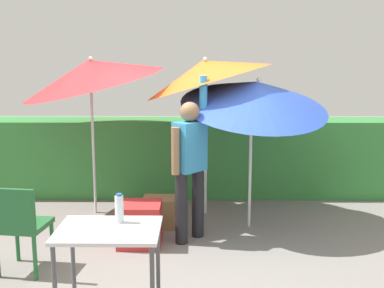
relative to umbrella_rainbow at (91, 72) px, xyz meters
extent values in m
plane|color=gray|center=(1.31, -1.07, -1.89)|extent=(24.00, 24.00, 0.00)
cube|color=#38843D|center=(1.31, 0.95, -1.31)|extent=(8.00, 0.70, 1.16)
cylinder|color=silver|center=(-0.01, 0.04, -1.02)|extent=(0.04, 0.04, 1.74)
cone|color=red|center=(0.00, 0.00, 0.00)|extent=(1.90, 1.87, 0.87)
sphere|color=silver|center=(0.01, -0.04, 0.18)|extent=(0.05, 0.05, 0.05)
cylinder|color=silver|center=(2.02, -0.49, -1.14)|extent=(0.04, 0.04, 1.50)
cone|color=blue|center=(2.06, -0.48, -0.24)|extent=(1.81, 1.79, 0.86)
sphere|color=silver|center=(2.10, -0.47, -0.07)|extent=(0.05, 0.05, 0.05)
cylinder|color=silver|center=(1.48, 0.03, -1.01)|extent=(0.04, 0.04, 1.76)
cone|color=#EA5919|center=(1.48, -0.01, 0.01)|extent=(1.70, 1.68, 0.83)
sphere|color=silver|center=(1.47, -0.05, 0.17)|extent=(0.05, 0.05, 0.05)
cylinder|color=black|center=(1.38, -0.82, -1.48)|extent=(0.14, 0.14, 0.82)
cylinder|color=black|center=(1.19, -1.03, -1.48)|extent=(0.14, 0.14, 0.82)
cube|color=#338EC6|center=(1.28, -0.92, -0.79)|extent=(0.40, 0.42, 0.56)
sphere|color=#8C6647|center=(1.28, -0.92, -0.40)|extent=(0.22, 0.22, 0.22)
cylinder|color=#338EC6|center=(1.44, -0.75, -0.29)|extent=(0.13, 0.13, 0.56)
cylinder|color=#8C6647|center=(1.13, -1.09, -0.81)|extent=(0.13, 0.13, 0.52)
cylinder|color=#236633|center=(-0.11, -1.57, -1.67)|extent=(0.04, 0.04, 0.44)
cylinder|color=#236633|center=(-0.49, -1.52, -1.67)|extent=(0.04, 0.04, 0.44)
cylinder|color=#236633|center=(-0.16, -1.94, -1.67)|extent=(0.04, 0.04, 0.44)
cube|color=#236633|center=(-0.33, -1.73, -1.43)|extent=(0.49, 0.49, 0.05)
cube|color=#236633|center=(-0.35, -1.93, -1.20)|extent=(0.44, 0.10, 0.40)
cube|color=red|center=(0.72, -1.08, -1.65)|extent=(0.48, 0.43, 0.48)
cube|color=#9E7A4C|center=(0.90, -0.50, -1.71)|extent=(0.39, 0.34, 0.37)
cylinder|color=#4C4C51|center=(1.03, -2.36, -1.52)|extent=(0.04, 0.04, 0.74)
cylinder|color=#4C4C51|center=(0.31, -2.36, -1.52)|extent=(0.04, 0.04, 0.74)
cube|color=silver|center=(0.67, -2.62, -1.14)|extent=(0.80, 0.60, 0.03)
cylinder|color=silver|center=(0.74, -2.48, -1.01)|extent=(0.07, 0.07, 0.22)
cylinder|color=#2D60B7|center=(0.74, -2.48, -0.89)|extent=(0.04, 0.04, 0.02)
camera|label=1|loc=(1.34, -6.08, 0.18)|focal=43.89mm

